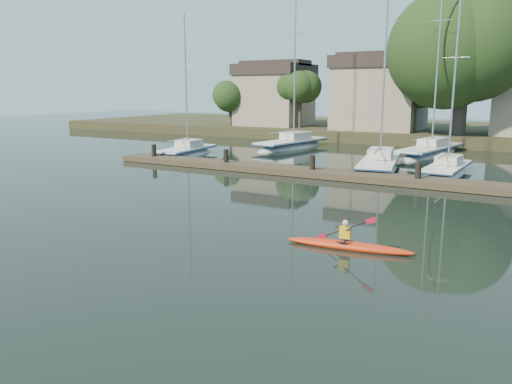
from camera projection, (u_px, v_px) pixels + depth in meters
The scene contains 9 objects.
ground at pixel (224, 249), 15.80m from camera, with size 160.00×160.00×0.00m, color black.
kayak at pixel (348, 244), 15.77m from camera, with size 4.10×1.04×1.30m.
dock at pixel (362, 177), 27.68m from camera, with size 34.00×2.00×1.80m.
sailboat_0 at pixel (187, 158), 38.21m from camera, with size 2.78×7.51×11.65m.
sailboat_2 at pixel (379, 172), 31.74m from camera, with size 3.85×9.57×15.45m.
sailboat_3 at pixel (446, 177), 29.77m from camera, with size 2.29×7.37×11.74m.
sailboat_5 at pixel (292, 150), 43.26m from camera, with size 3.93×10.18×16.44m.
sailboat_6 at pixel (430, 157), 38.52m from camera, with size 4.08×10.95×17.04m.
shore at pixel (464, 108), 48.68m from camera, with size 90.00×25.25×12.75m.
Camera 1 is at (8.35, -12.64, 4.95)m, focal length 35.00 mm.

